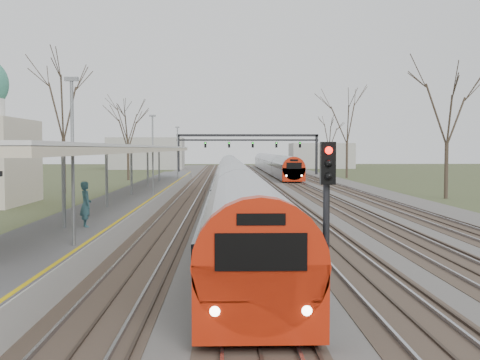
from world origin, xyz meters
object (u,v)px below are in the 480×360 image
object	(u,v)px
train_far	(272,164)
passenger	(86,205)
signal_post	(327,200)
train_near	(233,179)

from	to	relation	value
train_far	passenger	world-z (taller)	train_far
passenger	signal_post	xyz separation A→B (m)	(7.58, -8.32, 0.86)
train_near	train_far	size ratio (longest dim) A/B	1.25
train_near	passenger	size ratio (longest dim) A/B	43.64
train_near	train_far	bearing A→B (deg)	81.64
train_far	signal_post	bearing A→B (deg)	-93.67
train_near	signal_post	bearing A→B (deg)	-87.07
signal_post	passenger	bearing A→B (deg)	132.36
train_near	signal_post	xyz separation A→B (m)	(1.75, -34.24, 1.25)
passenger	signal_post	size ratio (longest dim) A/B	0.42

